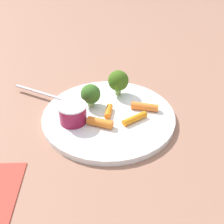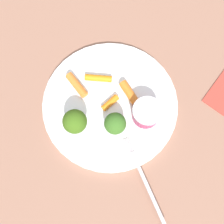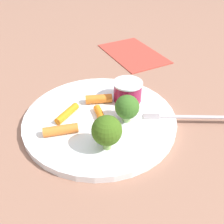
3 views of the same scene
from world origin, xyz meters
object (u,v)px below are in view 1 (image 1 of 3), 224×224
object	(u,v)px
broccoli_floret_0	(118,81)
carrot_stick_3	(135,119)
plate	(109,116)
carrot_stick_2	(145,107)
fork	(46,94)
carrot_stick_0	(111,111)
sauce_cup	(73,113)
carrot_stick_1	(100,123)
broccoli_floret_1	(91,94)

from	to	relation	value
broccoli_floret_0	carrot_stick_3	distance (m)	0.11
plate	broccoli_floret_0	distance (m)	0.09
carrot_stick_2	fork	xyz separation A→B (m)	(-0.15, -0.16, -0.01)
carrot_stick_0	sauce_cup	bearing A→B (deg)	-99.18
sauce_cup	carrot_stick_0	distance (m)	0.08
carrot_stick_1	fork	size ratio (longest dim) A/B	0.34
carrot_stick_1	carrot_stick_2	bearing A→B (deg)	91.33
broccoli_floret_0	carrot_stick_1	xyz separation A→B (m)	(0.08, -0.09, -0.03)
plate	broccoli_floret_0	size ratio (longest dim) A/B	4.68
plate	carrot_stick_2	distance (m)	0.08
broccoli_floret_0	broccoli_floret_1	world-z (taller)	broccoli_floret_0
carrot_stick_3	fork	bearing A→B (deg)	-146.42
carrot_stick_0	carrot_stick_2	size ratio (longest dim) A/B	0.67
carrot_stick_0	fork	distance (m)	0.16
carrot_stick_2	carrot_stick_1	bearing A→B (deg)	-88.67
broccoli_floret_1	carrot_stick_0	size ratio (longest dim) A/B	1.31
carrot_stick_2	carrot_stick_0	bearing A→B (deg)	-110.05
fork	plate	bearing A→B (deg)	33.29
carrot_stick_0	carrot_stick_3	distance (m)	0.05
sauce_cup	fork	xyz separation A→B (m)	(-0.12, -0.01, -0.02)
carrot_stick_1	sauce_cup	bearing A→B (deg)	-135.36
fork	carrot_stick_1	bearing A→B (deg)	18.46
carrot_stick_2	fork	bearing A→B (deg)	-134.66
sauce_cup	carrot_stick_2	bearing A→B (deg)	75.65
broccoli_floret_0	carrot_stick_0	xyz separation A→B (m)	(0.05, -0.05, -0.03)
carrot_stick_0	carrot_stick_3	xyz separation A→B (m)	(0.05, 0.03, 0.00)
plate	carrot_stick_1	size ratio (longest dim) A/B	5.44
broccoli_floret_1	fork	bearing A→B (deg)	-141.61
carrot_stick_2	broccoli_floret_0	bearing A→B (deg)	-168.40
broccoli_floret_0	fork	bearing A→B (deg)	-118.35
carrot_stick_2	carrot_stick_3	size ratio (longest dim) A/B	1.04
broccoli_floret_0	broccoli_floret_1	xyz separation A→B (m)	(0.01, -0.07, -0.01)
carrot_stick_3	plate	bearing A→B (deg)	-145.63
broccoli_floret_1	carrot_stick_1	world-z (taller)	broccoli_floret_1
carrot_stick_1	carrot_stick_2	size ratio (longest dim) A/B	0.88
carrot_stick_0	carrot_stick_3	world-z (taller)	same
broccoli_floret_0	carrot_stick_0	world-z (taller)	broccoli_floret_0
carrot_stick_0	broccoli_floret_0	bearing A→B (deg)	137.75
plate	broccoli_floret_0	world-z (taller)	broccoli_floret_0
sauce_cup	broccoli_floret_0	xyz separation A→B (m)	(-0.04, 0.13, 0.01)
plate	carrot_stick_0	bearing A→B (deg)	87.54
broccoli_floret_0	broccoli_floret_1	size ratio (longest dim) A/B	1.17
sauce_cup	broccoli_floret_0	size ratio (longest dim) A/B	0.97
carrot_stick_1	carrot_stick_3	distance (m)	0.07
sauce_cup	broccoli_floret_1	xyz separation A→B (m)	(-0.03, 0.05, 0.01)
carrot_stick_3	carrot_stick_0	bearing A→B (deg)	-149.78
carrot_stick_0	plate	bearing A→B (deg)	-92.46
broccoli_floret_0	carrot_stick_1	distance (m)	0.12
broccoli_floret_1	carrot_stick_2	bearing A→B (deg)	52.17
broccoli_floret_1	carrot_stick_2	distance (m)	0.11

